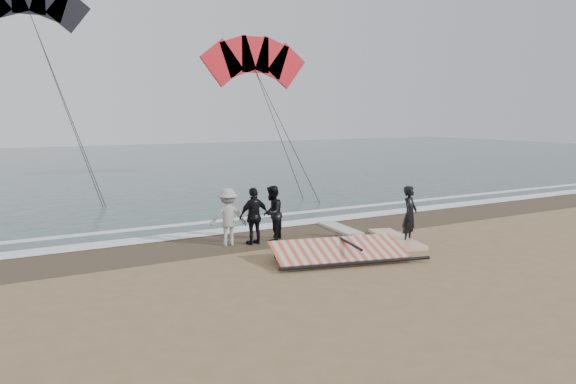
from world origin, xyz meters
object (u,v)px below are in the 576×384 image
at_px(man_main, 410,215).
at_px(board_cream, 340,228).
at_px(sail_rig, 334,253).
at_px(board_white, 396,239).

relative_size(man_main, board_cream, 0.77).
bearing_deg(board_cream, sail_rig, -119.95).
xyz_separation_m(board_cream, sail_rig, (-2.39, -3.08, 0.15)).
bearing_deg(sail_rig, board_cream, 52.20).
relative_size(board_white, sail_rig, 0.68).
height_order(board_white, sail_rig, sail_rig).
distance_m(board_white, sail_rig, 3.06).
height_order(man_main, sail_rig, man_main).
bearing_deg(man_main, board_cream, 76.84).
relative_size(man_main, sail_rig, 0.43).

